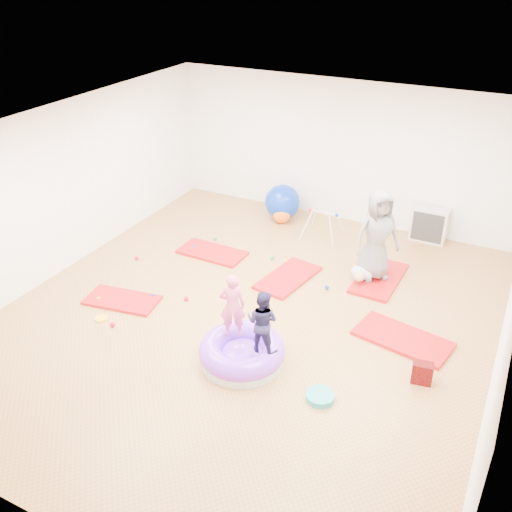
% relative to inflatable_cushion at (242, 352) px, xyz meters
% --- Properties ---
extents(room, '(7.01, 8.01, 2.81)m').
position_rel_inflatable_cushion_xyz_m(room, '(-0.43, 0.97, 1.26)').
color(room, '#A96534').
rests_on(room, ground).
extents(gym_mat_front_left, '(1.23, 0.75, 0.05)m').
position_rel_inflatable_cushion_xyz_m(gym_mat_front_left, '(-2.39, 0.43, -0.12)').
color(gym_mat_front_left, red).
rests_on(gym_mat_front_left, ground).
extents(gym_mat_mid_left, '(1.23, 0.63, 0.05)m').
position_rel_inflatable_cushion_xyz_m(gym_mat_mid_left, '(-1.93, 2.44, -0.12)').
color(gym_mat_mid_left, red).
rests_on(gym_mat_mid_left, ground).
extents(gym_mat_center_back, '(0.82, 1.32, 0.05)m').
position_rel_inflatable_cushion_xyz_m(gym_mat_center_back, '(-0.32, 2.25, -0.12)').
color(gym_mat_center_back, red).
rests_on(gym_mat_center_back, ground).
extents(gym_mat_right, '(1.43, 0.90, 0.06)m').
position_rel_inflatable_cushion_xyz_m(gym_mat_right, '(1.83, 1.44, -0.12)').
color(gym_mat_right, red).
rests_on(gym_mat_right, ground).
extents(gym_mat_rear_right, '(0.70, 1.34, 0.06)m').
position_rel_inflatable_cushion_xyz_m(gym_mat_rear_right, '(1.06, 2.92, -0.12)').
color(gym_mat_rear_right, red).
rests_on(gym_mat_rear_right, ground).
extents(inflatable_cushion, '(1.17, 1.17, 0.37)m').
position_rel_inflatable_cushion_xyz_m(inflatable_cushion, '(0.00, 0.00, 0.00)').
color(inflatable_cushion, silver).
rests_on(inflatable_cushion, ground).
extents(child_pink, '(0.41, 0.36, 0.95)m').
position_rel_inflatable_cushion_xyz_m(child_pink, '(-0.21, 0.13, 0.67)').
color(child_pink, '#EB5B8C').
rests_on(child_pink, inflatable_cushion).
extents(child_navy, '(0.44, 0.35, 0.89)m').
position_rel_inflatable_cushion_xyz_m(child_navy, '(0.30, 0.01, 0.64)').
color(child_navy, '#1F1D45').
rests_on(child_navy, inflatable_cushion).
extents(adult_caregiver, '(0.89, 0.87, 1.55)m').
position_rel_inflatable_cushion_xyz_m(adult_caregiver, '(0.94, 2.90, 0.68)').
color(adult_caregiver, slate).
rests_on(adult_caregiver, gym_mat_rear_right).
extents(infant, '(0.40, 0.40, 0.23)m').
position_rel_inflatable_cushion_xyz_m(infant, '(0.81, 2.70, 0.03)').
color(infant, '#B2CEF5').
rests_on(infant, gym_mat_rear_right).
extents(ball_pit_balls, '(3.46, 3.17, 0.07)m').
position_rel_inflatable_cushion_xyz_m(ball_pit_balls, '(-1.69, 1.65, -0.11)').
color(ball_pit_balls, red).
rests_on(ball_pit_balls, ground).
extents(exercise_ball_blue, '(0.72, 0.72, 0.72)m').
position_rel_inflatable_cushion_xyz_m(exercise_ball_blue, '(-1.42, 4.41, 0.22)').
color(exercise_ball_blue, '#0B31BD').
rests_on(exercise_ball_blue, ground).
extents(exercise_ball_orange, '(0.36, 0.36, 0.36)m').
position_rel_inflatable_cushion_xyz_m(exercise_ball_orange, '(-1.34, 4.21, 0.04)').
color(exercise_ball_orange, orange).
rests_on(exercise_ball_orange, ground).
extents(infant_play_gym, '(0.72, 0.68, 0.55)m').
position_rel_inflatable_cushion_xyz_m(infant_play_gym, '(-0.37, 3.94, 0.22)').
color(infant_play_gym, beige).
rests_on(infant_play_gym, ground).
extents(cube_shelf, '(0.66, 0.33, 0.66)m').
position_rel_inflatable_cushion_xyz_m(cube_shelf, '(1.46, 4.76, 0.19)').
color(cube_shelf, beige).
rests_on(cube_shelf, ground).
extents(balance_disc, '(0.36, 0.36, 0.08)m').
position_rel_inflatable_cushion_xyz_m(balance_disc, '(1.21, -0.21, -0.10)').
color(balance_disc, teal).
rests_on(balance_disc, ground).
extents(backpack, '(0.28, 0.20, 0.30)m').
position_rel_inflatable_cushion_xyz_m(backpack, '(2.26, 0.67, 0.01)').
color(backpack, '#8F0909').
rests_on(backpack, ground).
extents(yellow_toy, '(0.20, 0.20, 0.03)m').
position_rel_inflatable_cushion_xyz_m(yellow_toy, '(-2.36, -0.10, -0.13)').
color(yellow_toy, yellow).
rests_on(yellow_toy, ground).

